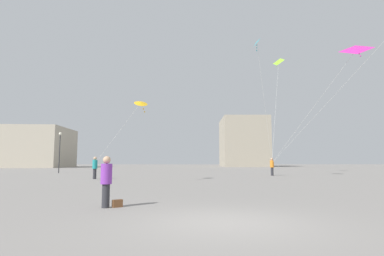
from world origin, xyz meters
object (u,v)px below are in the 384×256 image
(person_in_orange, at_px, (272,166))
(building_centre_hall, at_px, (243,143))
(person_in_teal, at_px, (95,167))
(building_left_hall, at_px, (37,148))
(kite_amber_diamond, at_px, (141,103))
(kite_magenta_delta, at_px, (355,51))
(lamppost_east, at_px, (60,146))
(kite_lime_delta, at_px, (278,64))
(handbag_beside_flyer, at_px, (117,203))
(kite_cyan_delta, at_px, (257,45))
(person_in_purple, at_px, (106,179))

(person_in_orange, xyz_separation_m, building_centre_hall, (8.65, 57.08, 5.89))
(person_in_teal, relative_size, building_left_hall, 0.11)
(kite_amber_diamond, bearing_deg, building_centre_hall, 72.26)
(kite_magenta_delta, height_order, lamppost_east, kite_magenta_delta)
(kite_amber_diamond, bearing_deg, kite_lime_delta, 43.26)
(kite_magenta_delta, height_order, handbag_beside_flyer, kite_magenta_delta)
(building_centre_hall, bearing_deg, kite_amber_diamond, -107.74)
(person_in_teal, distance_m, building_left_hall, 59.75)
(kite_magenta_delta, xyz_separation_m, handbag_beside_flyer, (-15.03, -11.80, -9.52))
(building_centre_hall, bearing_deg, lamppost_east, -123.99)
(kite_amber_diamond, bearing_deg, person_in_orange, 35.38)
(kite_lime_delta, height_order, kite_amber_diamond, kite_lime_delta)
(kite_magenta_delta, relative_size, handbag_beside_flyer, 33.66)
(kite_cyan_delta, distance_m, kite_magenta_delta, 8.33)
(person_in_purple, xyz_separation_m, building_left_hall, (-33.57, 68.47, 4.00))
(person_in_teal, distance_m, kite_cyan_delta, 17.95)
(kite_amber_diamond, height_order, lamppost_east, kite_amber_diamond)
(kite_lime_delta, bearing_deg, person_in_orange, -116.82)
(person_in_purple, height_order, kite_magenta_delta, kite_magenta_delta)
(person_in_purple, bearing_deg, person_in_orange, -3.97)
(kite_amber_diamond, distance_m, handbag_beside_flyer, 14.04)
(person_in_purple, height_order, building_left_hall, building_left_hall)
(person_in_purple, bearing_deg, person_in_teal, 40.94)
(kite_magenta_delta, xyz_separation_m, building_left_hall, (-48.95, 56.57, -4.75))
(kite_cyan_delta, bearing_deg, kite_lime_delta, 62.72)
(person_in_orange, xyz_separation_m, lamppost_east, (-24.63, 7.71, 2.42))
(person_in_orange, height_order, kite_magenta_delta, kite_magenta_delta)
(person_in_orange, height_order, person_in_teal, person_in_teal)
(person_in_teal, xyz_separation_m, kite_amber_diamond, (4.14, -3.34, 4.76))
(building_left_hall, bearing_deg, building_centre_hall, 10.86)
(person_in_orange, height_order, kite_cyan_delta, kite_cyan_delta)
(building_centre_hall, height_order, handbag_beside_flyer, building_centre_hall)
(kite_amber_diamond, distance_m, building_left_hall, 64.58)
(building_left_hall, bearing_deg, person_in_orange, -45.86)
(person_in_purple, xyz_separation_m, kite_lime_delta, (14.55, 27.22, 12.74))
(person_in_purple, distance_m, kite_amber_diamond, 13.82)
(kite_lime_delta, distance_m, building_centre_hall, 52.38)
(person_in_purple, bearing_deg, handbag_beside_flyer, -49.57)
(kite_magenta_delta, bearing_deg, building_left_hall, 130.87)
(kite_lime_delta, distance_m, kite_amber_diamond, 22.31)
(kite_cyan_delta, relative_size, building_left_hall, 0.68)
(kite_amber_diamond, relative_size, handbag_beside_flyer, 15.13)
(person_in_teal, height_order, building_centre_hall, building_centre_hall)
(kite_cyan_delta, xyz_separation_m, building_centre_hall, (11.11, 61.75, -5.18))
(person_in_teal, relative_size, building_centre_hall, 0.11)
(person_in_purple, distance_m, person_in_teal, 16.94)
(person_in_teal, relative_size, kite_cyan_delta, 0.16)
(person_in_teal, distance_m, building_centre_hall, 67.73)
(lamppost_east, relative_size, handbag_beside_flyer, 15.99)
(kite_cyan_delta, distance_m, lamppost_east, 26.83)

